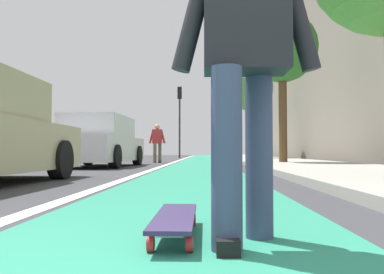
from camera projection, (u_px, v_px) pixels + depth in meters
name	position (u px, v px, depth m)	size (l,w,h in m)	color
ground_plane	(199.00, 168.00, 10.57)	(80.00, 80.00, 0.00)	#38383D
bike_lane_paint	(202.00, 159.00, 24.55)	(56.00, 1.91, 0.00)	#288466
lane_stripe_white	(181.00, 160.00, 20.59)	(52.00, 0.16, 0.01)	silver
sidewalk_curb	(266.00, 160.00, 18.47)	(52.00, 3.20, 0.11)	#9E9B93
building_facade	(302.00, 62.00, 22.58)	(40.00, 1.20, 11.25)	gray
skateboard	(175.00, 219.00, 2.01)	(0.84, 0.20, 0.11)	red
skater_person	(245.00, 48.00, 1.88)	(0.46, 0.72, 1.64)	#384260
parked_car_mid	(100.00, 143.00, 11.52)	(4.43, 2.02, 1.47)	silver
traffic_light	(180.00, 109.00, 26.09)	(0.33, 0.28, 4.76)	#2D2D2D
street_tree_mid	(282.00, 49.00, 12.44)	(2.22, 2.22, 4.87)	brown
street_tree_far	(250.00, 88.00, 21.23)	(2.49, 2.49, 5.15)	brown
pedestrian_distant	(157.00, 141.00, 15.37)	(0.43, 0.66, 1.52)	brown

